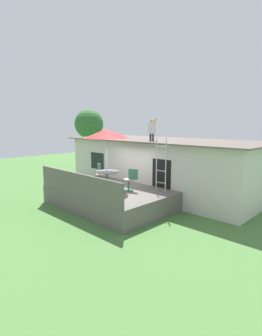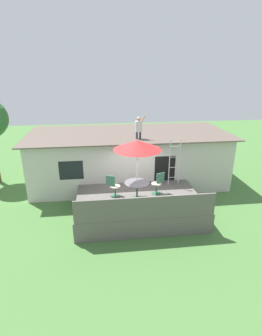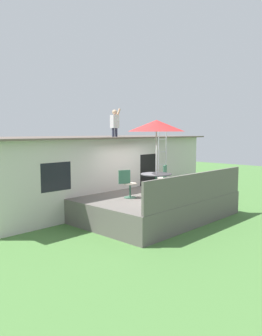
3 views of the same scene
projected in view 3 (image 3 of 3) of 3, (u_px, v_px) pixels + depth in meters
name	position (u px, v px, depth m)	size (l,w,h in m)	color
ground_plane	(155.00, 217.00, 11.69)	(40.00, 40.00, 0.00)	#477538
house	(88.00, 170.00, 14.01)	(10.50, 4.50, 2.76)	beige
deck	(155.00, 206.00, 11.64)	(5.24, 3.54, 0.80)	#605B56
deck_railing	(198.00, 187.00, 10.37)	(5.14, 0.08, 0.90)	#605B56
patio_table	(156.00, 178.00, 11.39)	(1.04, 1.04, 0.74)	#33664C
patio_umbrella	(156.00, 126.00, 11.21)	(1.90, 1.90, 2.54)	silver
step_ladder	(162.00, 158.00, 13.59)	(0.52, 0.04, 2.20)	silver
person_figure	(115.00, 121.00, 13.18)	(0.47, 0.20, 1.11)	#33384C
patio_chair_left	(128.00, 184.00, 10.99)	(0.60, 0.44, 0.92)	#33664C
patio_chair_right	(164.00, 178.00, 12.40)	(0.59, 0.44, 0.92)	#33664C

